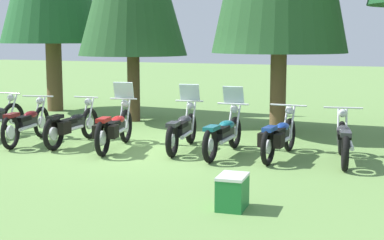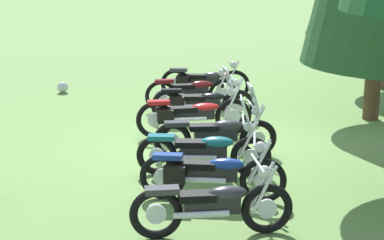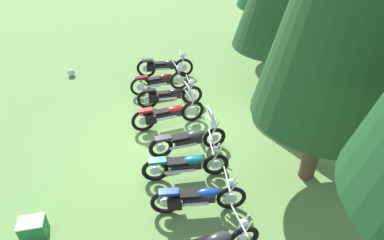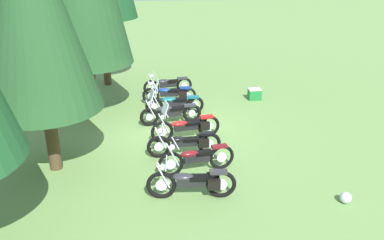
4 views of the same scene
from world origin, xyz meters
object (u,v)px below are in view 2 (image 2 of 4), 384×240
Objects in this scene: motorcycle_5 at (206,150)px; motorcycle_6 at (209,173)px; motorcycle_3 at (193,114)px; motorcycle_4 at (217,133)px; motorcycle_7 at (213,205)px; dropped_helmet at (63,87)px; motorcycle_1 at (193,92)px; motorcycle_0 at (203,81)px; motorcycle_2 at (201,103)px.

motorcycle_5 is 1.11m from motorcycle_6.
motorcycle_3 is 1.04× the size of motorcycle_4.
motorcycle_5 is (0.99, -0.15, -0.00)m from motorcycle_4.
motorcycle_7 is 9.62m from dropped_helmet.
motorcycle_6 is at bearing -96.28° from motorcycle_1.
motorcycle_3 reaches higher than motorcycle_4.
motorcycle_4 is 1.05× the size of motorcycle_7.
motorcycle_3 is 2.36m from motorcycle_5.
motorcycle_4 is at bearing -81.71° from motorcycle_0.
motorcycle_7 is (3.32, 0.09, -0.02)m from motorcycle_4.
motorcycle_2 is at bearing 92.93° from motorcycle_5.
dropped_helmet is (-1.70, -3.62, -0.31)m from motorcycle_1.
motorcycle_2 is 2.54m from motorcycle_4.
motorcycle_2 is 0.98× the size of motorcycle_3.
motorcycle_3 is 5.43m from dropped_helmet.
motorcycle_6 is 7.43× the size of dropped_helmet.
motorcycle_4 is (1.34, 0.55, -0.02)m from motorcycle_3.
motorcycle_4 is (2.49, 0.47, 0.02)m from motorcycle_2.
dropped_helmet is (-8.53, -4.43, -0.29)m from motorcycle_7.
motorcycle_1 is 0.95× the size of motorcycle_3.
dropped_helmet is (-3.88, -3.79, -0.33)m from motorcycle_3.
dropped_helmet is at bearing 175.01° from motorcycle_0.
motorcycle_1 is 1.00× the size of motorcycle_6.
motorcycle_1 is 5.66m from motorcycle_6.
motorcycle_4 is at bearing 78.96° from motorcycle_5.
motorcycle_1 is at bearing -95.42° from motorcycle_0.
motorcycle_5 reaches higher than motorcycle_7.
motorcycle_1 is 4.01m from dropped_helmet.
motorcycle_2 is 1.02× the size of motorcycle_4.
motorcycle_0 reaches higher than motorcycle_1.
motorcycle_2 is 1.06× the size of motorcycle_7.
motorcycle_3 is at bearing -98.82° from motorcycle_2.
motorcycle_5 is (5.77, 0.41, -0.01)m from motorcycle_0.
motorcycle_5 is at bearing -109.02° from motorcycle_4.
motorcycle_0 is 3.44m from motorcycle_3.
motorcycle_3 is at bearing -98.90° from motorcycle_1.
motorcycle_5 is at bearing -94.04° from motorcycle_3.
motorcycle_4 is 6.79m from dropped_helmet.
dropped_helmet is at bearing 119.50° from motorcycle_4.
motorcycle_0 is 1.03× the size of motorcycle_1.
motorcycle_2 is 5.84m from motorcycle_7.
motorcycle_4 is 1.00m from motorcycle_5.
motorcycle_0 reaches higher than motorcycle_6.
motorcycle_7 is at bearing -86.29° from motorcycle_5.
motorcycle_4 reaches higher than dropped_helmet.
motorcycle_2 is 1.01× the size of motorcycle_5.
motorcycle_6 is 8.49m from dropped_helmet.
motorcycle_3 is 7.82× the size of dropped_helmet.
motorcycle_3 is (1.16, -0.08, 0.04)m from motorcycle_2.
motorcycle_0 is at bearing 91.76° from motorcycle_5.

